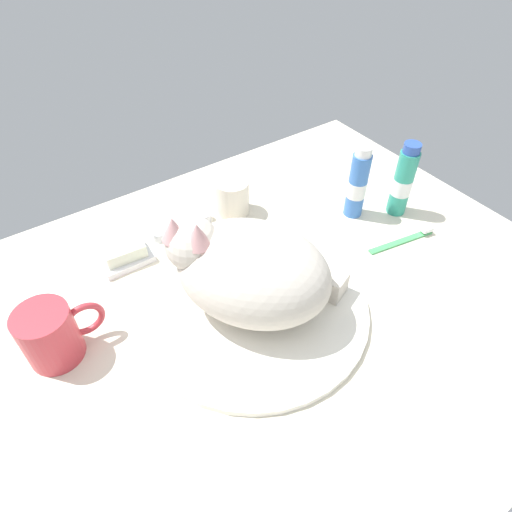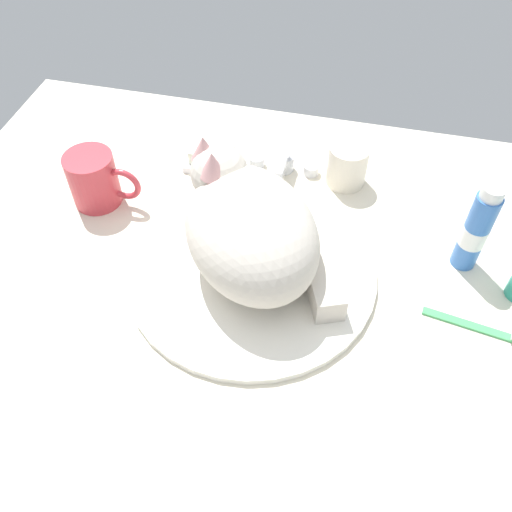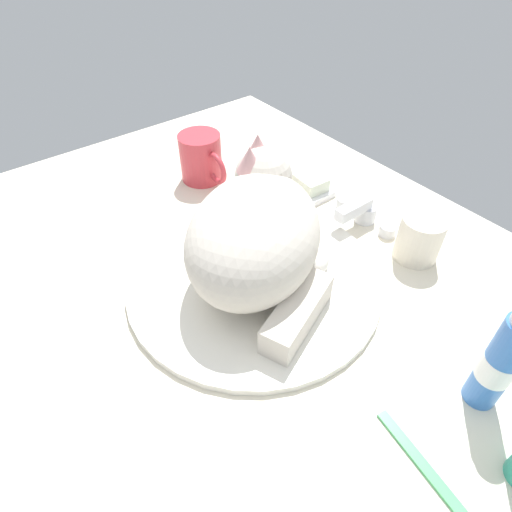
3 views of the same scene
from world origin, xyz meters
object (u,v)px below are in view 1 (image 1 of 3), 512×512
faucet (185,224)px  cat (249,270)px  mouthwash_bottle (403,181)px  coffee_mug (51,334)px  soap_bar (124,251)px  rinse_cup (232,197)px  toothpaste_bottle (358,184)px  toothbrush (405,239)px

faucet → cat: bearing=-90.8°
faucet → mouthwash_bottle: size_ratio=0.82×
coffee_mug → soap_bar: 20.57cm
rinse_cup → soap_bar: bearing=-177.2°
faucet → toothpaste_bottle: 34.09cm
cat → mouthwash_bottle: size_ratio=1.93×
coffee_mug → rinse_cup: size_ratio=1.67×
rinse_cup → soap_bar: (-23.57, -1.17, -1.21)cm
faucet → rinse_cup: size_ratio=1.73×
coffee_mug → toothbrush: coffee_mug is taller
soap_bar → toothbrush: bearing=-28.7°
mouthwash_bottle → toothpaste_bottle: bearing=150.1°
cat → toothbrush: 34.50cm
cat → rinse_cup: 25.95cm
coffee_mug → soap_bar: size_ratio=1.72×
cat → toothbrush: (33.33, -3.31, -8.28)cm
soap_bar → toothpaste_bottle: bearing=-16.7°
faucet → rinse_cup: 11.11cm
cat → soap_bar: bearing=119.6°
mouthwash_bottle → toothbrush: size_ratio=1.09×
soap_bar → toothpaste_bottle: 45.45cm
cat → toothpaste_bottle: cat is taller
mouthwash_bottle → toothbrush: mouthwash_bottle is taller
rinse_cup → faucet: bearing=-178.5°
faucet → mouthwash_bottle: mouthwash_bottle is taller
faucet → coffee_mug: bearing=-154.0°
faucet → toothbrush: 41.94cm
toothpaste_bottle → mouthwash_bottle: bearing=-29.9°
cat → coffee_mug: cat is taller
coffee_mug → soap_bar: bearing=39.3°
mouthwash_bottle → coffee_mug: bearing=176.1°
cat → rinse_cup: bearing=63.6°
soap_bar → coffee_mug: bearing=-140.7°
faucet → toothbrush: size_ratio=0.90×
coffee_mug → cat: bearing=-17.1°
toothpaste_bottle → coffee_mug: bearing=179.9°
coffee_mug → toothbrush: 62.72cm
faucet → toothbrush: faucet is taller
rinse_cup → toothpaste_bottle: (19.73, -14.17, 3.48)cm
rinse_cup → coffee_mug: bearing=-160.3°
coffee_mug → mouthwash_bottle: bearing=-3.9°
soap_bar → toothbrush: soap_bar is taller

